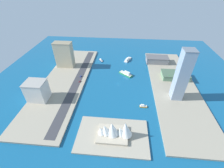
{
  "coord_description": "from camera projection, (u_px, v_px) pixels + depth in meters",
  "views": [
    {
      "loc": [
        -8.33,
        202.78,
        149.02
      ],
      "look_at": [
        9.39,
        7.7,
        4.69
      ],
      "focal_mm": 24.1,
      "sensor_mm": 36.0,
      "label": 1
    }
  ],
  "objects": [
    {
      "name": "ground_plane",
      "position": [
        118.0,
        84.0,
        251.58
      ],
      "size": [
        440.0,
        440.0,
        0.0
      ],
      "primitive_type": "plane",
      "color": "#145684"
    },
    {
      "name": "quay_west",
      "position": [
        174.0,
        86.0,
        244.24
      ],
      "size": [
        70.0,
        240.0,
        2.5
      ],
      "primitive_type": "cube",
      "color": "#9E937F",
      "rests_on": "ground_plane"
    },
    {
      "name": "quay_east",
      "position": [
        65.0,
        80.0,
        257.44
      ],
      "size": [
        70.0,
        240.0,
        2.5
      ],
      "primitive_type": "cube",
      "color": "#9E937F",
      "rests_on": "ground_plane"
    },
    {
      "name": "peninsula_point",
      "position": [
        112.0,
        136.0,
        170.09
      ],
      "size": [
        80.24,
        49.07,
        2.0
      ],
      "primitive_type": "cube",
      "color": "#A89E89",
      "rests_on": "ground_plane"
    },
    {
      "name": "road_strip",
      "position": [
        78.0,
        80.0,
        255.06
      ],
      "size": [
        12.79,
        228.0,
        0.15
      ],
      "primitive_type": "cube",
      "color": "#38383D",
      "rests_on": "quay_east"
    },
    {
      "name": "ferry_green_doubledeck",
      "position": [
        126.0,
        74.0,
        272.66
      ],
      "size": [
        25.36,
        22.25,
        7.05
      ],
      "color": "#2D8C4C",
      "rests_on": "ground_plane"
    },
    {
      "name": "patrol_launch_navy",
      "position": [
        101.0,
        60.0,
        317.19
      ],
      "size": [
        10.5,
        14.23,
        3.68
      ],
      "color": "#1E284C",
      "rests_on": "ground_plane"
    },
    {
      "name": "ferry_white_commuter",
      "position": [
        128.0,
        60.0,
        318.29
      ],
      "size": [
        16.01,
        25.67,
        5.73
      ],
      "color": "silver",
      "rests_on": "ground_plane"
    },
    {
      "name": "water_taxi_orange",
      "position": [
        143.0,
        106.0,
        207.29
      ],
      "size": [
        11.16,
        3.95,
        3.94
      ],
      "color": "orange",
      "rests_on": "ground_plane"
    },
    {
      "name": "office_block_beige",
      "position": [
        64.0,
        55.0,
        281.11
      ],
      "size": [
        33.03,
        17.37,
        47.62
      ],
      "color": "#C6B793",
      "rests_on": "quay_east"
    },
    {
      "name": "hotel_broad_white",
      "position": [
        37.0,
        91.0,
        209.76
      ],
      "size": [
        27.41,
        23.01,
        29.04
      ],
      "color": "silver",
      "rests_on": "quay_east"
    },
    {
      "name": "terminal_long_green",
      "position": [
        175.0,
        75.0,
        259.52
      ],
      "size": [
        45.81,
        26.78,
        9.21
      ],
      "color": "slate",
      "rests_on": "quay_west"
    },
    {
      "name": "tower_tall_glass",
      "position": [
        182.0,
        76.0,
        198.89
      ],
      "size": [
        15.65,
        15.8,
        74.36
      ],
      "color": "#8C9EB2",
      "rests_on": "quay_west"
    },
    {
      "name": "warehouse_low_gray",
      "position": [
        157.0,
        60.0,
        303.85
      ],
      "size": [
        43.93,
        23.29,
        12.26
      ],
      "color": "gray",
      "rests_on": "quay_west"
    },
    {
      "name": "pickup_red",
      "position": [
        80.0,
        81.0,
        251.58
      ],
      "size": [
        2.16,
        4.61,
        1.68
      ],
      "color": "black",
      "rests_on": "road_strip"
    },
    {
      "name": "hatchback_blue",
      "position": [
        81.0,
        76.0,
        263.9
      ],
      "size": [
        2.13,
        4.91,
        1.7
      ],
      "color": "black",
      "rests_on": "road_strip"
    },
    {
      "name": "traffic_light_waterfront",
      "position": [
        84.0,
        75.0,
        261.43
      ],
      "size": [
        0.36,
        0.36,
        6.5
      ],
      "color": "black",
      "rests_on": "quay_east"
    },
    {
      "name": "opera_landmark",
      "position": [
        115.0,
        130.0,
        164.11
      ],
      "size": [
        39.58,
        25.28,
        23.38
      ],
      "color": "#BCAD93",
      "rests_on": "peninsula_point"
    },
    {
      "name": "park_tree_cluster",
      "position": [
        169.0,
        75.0,
        258.78
      ],
      "size": [
        9.96,
        22.23,
        9.51
      ],
      "color": "brown",
      "rests_on": "quay_west"
    }
  ]
}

